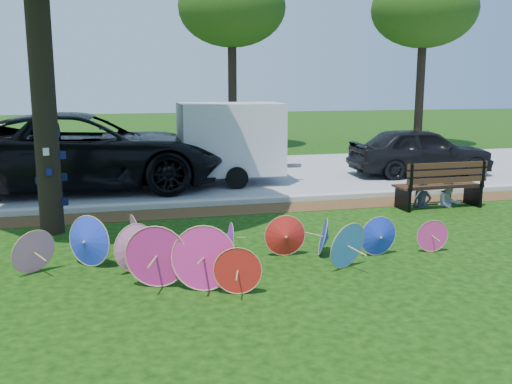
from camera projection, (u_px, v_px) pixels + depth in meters
ground at (256, 280)px, 8.30m from camera, size 90.00×90.00×0.00m
mulch_strip at (207, 212)px, 12.58m from camera, size 90.00×1.00×0.01m
curb at (202, 203)px, 13.24m from camera, size 90.00×0.30×0.12m
street at (182, 177)px, 17.20m from camera, size 90.00×8.00×0.01m
parasol_pile at (212, 247)px, 8.63m from camera, size 7.04×2.77×0.92m
black_van at (84, 151)px, 15.03m from camera, size 7.41×3.56×2.04m
dark_pickup at (420, 151)px, 17.37m from camera, size 4.41×1.96×1.47m
cargo_trailer at (231, 138)px, 15.87m from camera, size 2.83×1.84×2.55m
park_bench at (438, 184)px, 12.99m from camera, size 2.06×0.83×1.06m
person_left at (423, 181)px, 12.94m from camera, size 0.47×0.35×1.20m
person_right at (450, 179)px, 13.10m from camera, size 0.64×0.51×1.27m
bg_trees at (201, 4)px, 21.92m from camera, size 24.47×5.95×7.40m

